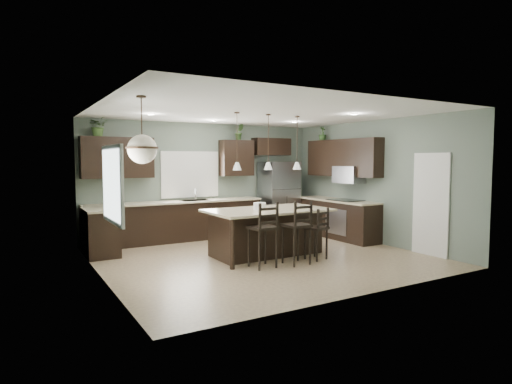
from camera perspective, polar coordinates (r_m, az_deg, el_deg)
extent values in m
plane|color=#9E8466|center=(8.47, 0.79, -8.66)|extent=(6.00, 6.00, 0.00)
cube|color=white|center=(9.15, 22.27, -1.54)|extent=(0.04, 0.82, 2.04)
cube|color=white|center=(10.55, -8.79, 2.34)|extent=(1.35, 0.02, 1.00)
cube|color=white|center=(6.41, -18.72, 0.94)|extent=(0.02, 1.10, 1.00)
cube|color=black|center=(9.03, -19.99, -5.21)|extent=(0.60, 0.90, 0.90)
cube|color=beige|center=(8.97, -19.94, -2.24)|extent=(0.66, 0.96, 0.04)
cube|color=black|center=(10.22, -10.48, -3.94)|extent=(4.20, 0.60, 0.90)
cube|color=beige|center=(10.14, -10.48, -1.32)|extent=(4.20, 0.66, 0.04)
cube|color=gray|center=(10.30, -8.13, -1.12)|extent=(0.70, 0.45, 0.01)
cylinder|color=silver|center=(10.26, -8.07, -0.33)|extent=(0.02, 0.02, 0.28)
cube|color=black|center=(9.88, -17.99, 4.37)|extent=(1.55, 0.34, 0.90)
cube|color=black|center=(10.90, -2.62, 4.55)|extent=(0.85, 0.34, 0.90)
cube|color=black|center=(11.43, 2.07, 6.04)|extent=(1.05, 0.34, 0.45)
cube|color=black|center=(10.67, 10.85, -3.60)|extent=(0.60, 2.35, 0.90)
cube|color=beige|center=(10.60, 10.81, -1.09)|extent=(0.66, 2.35, 0.04)
cube|color=black|center=(10.39, 11.80, -1.07)|extent=(0.58, 0.75, 0.02)
cube|color=gray|center=(10.26, 10.58, -3.90)|extent=(0.01, 0.72, 0.60)
cube|color=black|center=(10.66, 11.49, 4.48)|extent=(0.34, 2.35, 0.90)
cube|color=gray|center=(10.42, 12.26, 2.27)|extent=(0.40, 0.75, 0.40)
cube|color=#97979F|center=(11.30, 3.07, -0.67)|extent=(0.90, 0.74, 1.85)
cube|color=black|center=(8.56, 1.63, -5.38)|extent=(2.43, 1.40, 0.92)
cylinder|color=white|center=(8.38, 0.48, -1.91)|extent=(0.24, 0.24, 0.14)
cube|color=black|center=(7.55, 0.87, -5.73)|extent=(0.45, 0.45, 1.17)
cube|color=black|center=(7.83, 5.40, -5.39)|extent=(0.45, 0.45, 1.17)
cube|color=black|center=(8.25, 8.00, -5.52)|extent=(0.44, 0.44, 1.00)
imported|color=#365324|center=(9.80, -20.28, 8.26)|extent=(0.42, 0.37, 0.45)
imported|color=#2F5023|center=(10.93, -2.24, 7.98)|extent=(0.25, 0.22, 0.41)
imported|color=#2B4B20|center=(11.23, 8.86, 7.72)|extent=(0.25, 0.25, 0.36)
plane|color=slate|center=(10.72, -6.82, 1.59)|extent=(6.00, 0.00, 6.00)
plane|color=slate|center=(6.09, 14.29, -0.54)|extent=(6.00, 0.00, 6.00)
plane|color=slate|center=(7.20, -20.09, 0.06)|extent=(0.00, 5.50, 5.50)
plane|color=slate|center=(10.15, 15.46, 1.32)|extent=(0.00, 5.50, 5.50)
plane|color=white|center=(8.31, 0.81, 10.51)|extent=(6.00, 6.00, 0.00)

